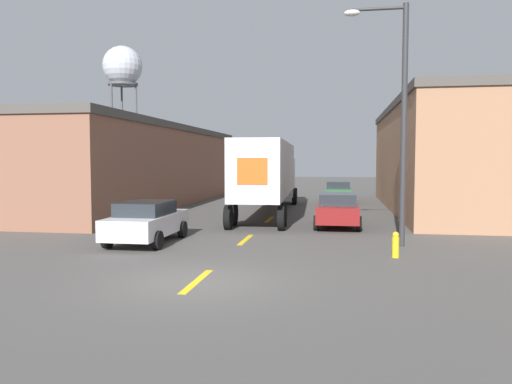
{
  "coord_description": "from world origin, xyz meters",
  "views": [
    {
      "loc": [
        3.49,
        -11.83,
        3.03
      ],
      "look_at": [
        -0.01,
        9.22,
        1.67
      ],
      "focal_mm": 35.0,
      "sensor_mm": 36.0,
      "label": 1
    }
  ],
  "objects_px": {
    "parked_car_left_near": "(147,221)",
    "fire_hydrant": "(396,245)",
    "semi_truck": "(270,171)",
    "water_tower": "(123,68)",
    "street_lamp": "(397,109)",
    "parked_car_right_far": "(338,191)",
    "parked_car_right_mid": "(338,209)"
  },
  "relations": [
    {
      "from": "parked_car_left_near",
      "to": "water_tower",
      "type": "relative_size",
      "value": 0.24
    },
    {
      "from": "parked_car_right_mid",
      "to": "parked_car_right_far",
      "type": "relative_size",
      "value": 1.0
    },
    {
      "from": "parked_car_left_near",
      "to": "street_lamp",
      "type": "xyz_separation_m",
      "value": [
        8.92,
        0.75,
        4.01
      ]
    },
    {
      "from": "parked_car_right_mid",
      "to": "street_lamp",
      "type": "bearing_deg",
      "value": -67.4
    },
    {
      "from": "semi_truck",
      "to": "parked_car_right_far",
      "type": "distance_m",
      "value": 8.99
    },
    {
      "from": "parked_car_right_far",
      "to": "fire_hydrant",
      "type": "distance_m",
      "value": 20.27
    },
    {
      "from": "fire_hydrant",
      "to": "parked_car_right_far",
      "type": "bearing_deg",
      "value": 95.11
    },
    {
      "from": "parked_car_left_near",
      "to": "fire_hydrant",
      "type": "xyz_separation_m",
      "value": [
        8.71,
        -1.39,
        -0.4
      ]
    },
    {
      "from": "semi_truck",
      "to": "water_tower",
      "type": "relative_size",
      "value": 0.88
    },
    {
      "from": "parked_car_right_mid",
      "to": "water_tower",
      "type": "distance_m",
      "value": 51.35
    },
    {
      "from": "parked_car_right_mid",
      "to": "water_tower",
      "type": "bearing_deg",
      "value": 125.21
    },
    {
      "from": "parked_car_left_near",
      "to": "water_tower",
      "type": "distance_m",
      "value": 52.68
    },
    {
      "from": "parked_car_right_far",
      "to": "street_lamp",
      "type": "height_order",
      "value": "street_lamp"
    },
    {
      "from": "semi_truck",
      "to": "street_lamp",
      "type": "relative_size",
      "value": 1.9
    },
    {
      "from": "fire_hydrant",
      "to": "parked_car_left_near",
      "type": "bearing_deg",
      "value": 170.92
    },
    {
      "from": "parked_car_left_near",
      "to": "semi_truck",
      "type": "bearing_deg",
      "value": 74.31
    },
    {
      "from": "water_tower",
      "to": "street_lamp",
      "type": "bearing_deg",
      "value": -55.99
    },
    {
      "from": "water_tower",
      "to": "parked_car_right_mid",
      "type": "bearing_deg",
      "value": -54.79
    },
    {
      "from": "semi_truck",
      "to": "parked_car_left_near",
      "type": "height_order",
      "value": "semi_truck"
    },
    {
      "from": "parked_car_left_near",
      "to": "street_lamp",
      "type": "distance_m",
      "value": 9.81
    },
    {
      "from": "street_lamp",
      "to": "fire_hydrant",
      "type": "xyz_separation_m",
      "value": [
        -0.22,
        -2.15,
        -4.42
      ]
    },
    {
      "from": "fire_hydrant",
      "to": "semi_truck",
      "type": "bearing_deg",
      "value": 114.87
    },
    {
      "from": "parked_car_right_far",
      "to": "fire_hydrant",
      "type": "relative_size",
      "value": 5.4
    },
    {
      "from": "parked_car_right_mid",
      "to": "street_lamp",
      "type": "distance_m",
      "value": 6.61
    },
    {
      "from": "parked_car_left_near",
      "to": "water_tower",
      "type": "height_order",
      "value": "water_tower"
    },
    {
      "from": "street_lamp",
      "to": "fire_hydrant",
      "type": "height_order",
      "value": "street_lamp"
    },
    {
      "from": "parked_car_right_mid",
      "to": "fire_hydrant",
      "type": "height_order",
      "value": "parked_car_right_mid"
    },
    {
      "from": "semi_truck",
      "to": "parked_car_right_far",
      "type": "bearing_deg",
      "value": 61.61
    },
    {
      "from": "parked_car_right_mid",
      "to": "parked_car_left_near",
      "type": "bearing_deg",
      "value": -140.91
    },
    {
      "from": "water_tower",
      "to": "parked_car_left_near",
      "type": "bearing_deg",
      "value": -64.87
    },
    {
      "from": "semi_truck",
      "to": "parked_car_right_far",
      "type": "relative_size",
      "value": 3.64
    },
    {
      "from": "semi_truck",
      "to": "fire_hydrant",
      "type": "height_order",
      "value": "semi_truck"
    }
  ]
}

